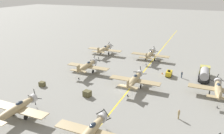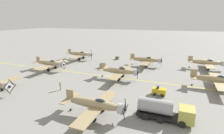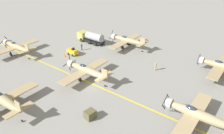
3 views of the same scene
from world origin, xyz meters
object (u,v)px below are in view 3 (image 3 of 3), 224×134
airplane_near_right (222,66)px  tow_tractor (73,52)px  airplane_near_center (196,114)px  ground_crew_walking (156,66)px  airplane_mid_right (127,40)px  supply_crate_by_tanker (90,114)px  airplane_mid_left (2,99)px  airplane_far_center (16,46)px  ground_crew_inspecting (82,47)px  fuel_tanker (91,37)px  traffic_cone (65,55)px  airplane_mid_center (86,70)px

airplane_near_right → tow_tractor: bearing=105.6°
airplane_near_center → ground_crew_walking: airplane_near_center is taller
airplane_mid_right → supply_crate_by_tanker: (-25.51, -10.44, -1.36)m
airplane_mid_right → airplane_mid_left: bearing=-167.3°
airplane_far_center → airplane_near_center: bearing=-104.7°
ground_crew_inspecting → fuel_tanker: bearing=17.6°
airplane_mid_right → airplane_far_center: (-19.22, 18.74, 0.00)m
airplane_mid_left → supply_crate_by_tanker: size_ratio=7.70×
ground_crew_walking → supply_crate_by_tanker: (-19.08, 0.99, -0.34)m
airplane_near_right → ground_crew_walking: (-6.15, 11.29, -1.02)m
fuel_tanker → ground_crew_walking: (-3.57, -21.17, -0.52)m
airplane_mid_right → ground_crew_walking: 13.16m
airplane_mid_left → airplane_near_center: bearing=-74.0°
fuel_tanker → ground_crew_walking: 21.48m
airplane_near_right → ground_crew_inspecting: size_ratio=6.80×
airplane_near_center → supply_crate_by_tanker: airplane_near_center is taller
tow_tractor → traffic_cone: bearing=157.0°
ground_crew_walking → traffic_cone: 21.31m
airplane_near_center → airplane_near_right: 17.39m
fuel_tanker → ground_crew_inspecting: size_ratio=4.53×
airplane_near_center → traffic_cone: airplane_near_center is taller
fuel_tanker → supply_crate_by_tanker: size_ratio=5.13×
airplane_near_center → fuel_tanker: (14.80, 33.05, -0.50)m
airplane_near_right → tow_tractor: airplane_near_right is taller
airplane_near_right → airplane_mid_left: airplane_mid_left is taller
traffic_cone → airplane_near_center: bearing=-97.8°
airplane_far_center → tow_tractor: (7.83, -10.80, -1.22)m
airplane_mid_right → airplane_near_right: bearing=-75.3°
supply_crate_by_tanker → airplane_mid_right: bearing=22.3°
airplane_far_center → tow_tractor: bearing=-70.9°
airplane_far_center → fuel_tanker: airplane_far_center is taller
airplane_near_center → airplane_near_right: same height
tow_tractor → airplane_near_right: bearing=-70.1°
airplane_near_right → airplane_far_center: (-18.95, 41.46, 0.00)m
airplane_near_right → airplane_mid_right: airplane_mid_right is taller
airplane_near_center → fuel_tanker: 36.22m
airplane_far_center → airplane_mid_left: bearing=-143.8°
ground_crew_inspecting → traffic_cone: size_ratio=3.21×
airplane_mid_right → airplane_mid_center: bearing=-156.9°
airplane_near_right → supply_crate_by_tanker: airplane_near_right is taller
fuel_tanker → traffic_cone: 10.53m
airplane_mid_right → ground_crew_walking: (-6.43, -11.43, -1.02)m
airplane_near_center → tow_tractor: airplane_near_center is taller
airplane_near_center → supply_crate_by_tanker: bearing=120.2°
airplane_far_center → fuel_tanker: size_ratio=1.50×
airplane_near_center → airplane_near_right: bearing=0.7°
airplane_far_center → ground_crew_walking: airplane_far_center is taller
tow_tractor → ground_crew_inspecting: (3.22, 0.12, 0.17)m
airplane_far_center → traffic_cone: size_ratio=21.82×
ground_crew_inspecting → ground_crew_walking: bearing=-84.9°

